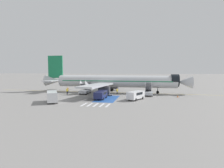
% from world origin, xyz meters
% --- Properties ---
extents(ground_plane, '(600.00, 600.00, 0.00)m').
position_xyz_m(ground_plane, '(0.00, 0.00, 0.00)').
color(ground_plane, gray).
extents(apron_leadline_yellow, '(79.29, 1.31, 0.01)m').
position_xyz_m(apron_leadline_yellow, '(-1.86, 0.22, 0.00)').
color(apron_leadline_yellow, gold).
rests_on(apron_leadline_yellow, ground_plane).
extents(apron_stand_patch_blue, '(4.63, 10.48, 0.01)m').
position_xyz_m(apron_stand_patch_blue, '(-1.86, -11.17, 0.00)').
color(apron_stand_patch_blue, '#2856A8').
rests_on(apron_stand_patch_blue, ground_plane).
extents(apron_walkway_bar_0, '(0.44, 3.60, 0.01)m').
position_xyz_m(apron_walkway_bar_0, '(-4.86, -18.94, 0.00)').
color(apron_walkway_bar_0, silver).
rests_on(apron_walkway_bar_0, ground_plane).
extents(apron_walkway_bar_1, '(0.44, 3.60, 0.01)m').
position_xyz_m(apron_walkway_bar_1, '(-3.66, -18.94, 0.00)').
color(apron_walkway_bar_1, silver).
rests_on(apron_walkway_bar_1, ground_plane).
extents(apron_walkway_bar_2, '(0.44, 3.60, 0.01)m').
position_xyz_m(apron_walkway_bar_2, '(-2.46, -18.94, 0.00)').
color(apron_walkway_bar_2, silver).
rests_on(apron_walkway_bar_2, ground_plane).
extents(apron_walkway_bar_3, '(0.44, 3.60, 0.01)m').
position_xyz_m(apron_walkway_bar_3, '(-1.26, -18.94, 0.00)').
color(apron_walkway_bar_3, silver).
rests_on(apron_walkway_bar_3, ground_plane).
extents(apron_walkway_bar_4, '(0.44, 3.60, 0.01)m').
position_xyz_m(apron_walkway_bar_4, '(-0.06, -18.94, 0.00)').
color(apron_walkway_bar_4, silver).
rests_on(apron_walkway_bar_4, ground_plane).
extents(airliner, '(44.51, 31.82, 11.34)m').
position_xyz_m(airliner, '(-2.57, 0.23, 3.38)').
color(airliner, silver).
rests_on(airliner, ground_plane).
extents(boarding_stairs_forward, '(2.27, 5.26, 3.84)m').
position_xyz_m(boarding_stairs_forward, '(7.79, -4.22, 0.97)').
color(boarding_stairs_forward, '#ADB2BA').
rests_on(boarding_stairs_forward, ground_plane).
extents(boarding_stairs_aft, '(2.27, 5.26, 3.89)m').
position_xyz_m(boarding_stairs_aft, '(-9.86, -3.98, 0.97)').
color(boarding_stairs_aft, '#ADB2BA').
rests_on(boarding_stairs_aft, ground_plane).
extents(fuel_tanker, '(8.66, 3.21, 3.50)m').
position_xyz_m(fuel_tanker, '(-9.47, 19.85, 1.77)').
color(fuel_tanker, '#38383D').
rests_on(fuel_tanker, ground_plane).
extents(service_van_0, '(4.38, 5.56, 2.25)m').
position_xyz_m(service_van_0, '(-12.19, -18.01, 1.34)').
color(service_van_0, silver).
rests_on(service_van_0, ground_plane).
extents(service_van_1, '(3.97, 5.44, 1.93)m').
position_xyz_m(service_van_1, '(4.87, -11.57, 1.17)').
color(service_van_1, silver).
rests_on(service_van_1, ground_plane).
extents(service_van_2, '(2.11, 5.23, 1.82)m').
position_xyz_m(service_van_2, '(-3.27, -11.83, 1.11)').
color(service_van_2, '#1E234C').
rests_on(service_van_2, ground_plane).
extents(baggage_cart, '(2.71, 1.70, 0.87)m').
position_xyz_m(baggage_cart, '(-2.85, -6.32, 0.26)').
color(baggage_cart, gray).
rests_on(baggage_cart, ground_plane).
extents(ground_crew_0, '(0.46, 0.47, 1.84)m').
position_xyz_m(ground_crew_0, '(-14.27, -6.35, 1.07)').
color(ground_crew_0, '#2D2D33').
rests_on(ground_crew_0, ground_plane).
extents(ground_crew_1, '(0.35, 0.48, 1.70)m').
position_xyz_m(ground_crew_1, '(-0.73, -3.43, 0.98)').
color(ground_crew_1, black).
rests_on(ground_crew_1, ground_plane).
extents(ground_crew_2, '(0.42, 0.49, 1.88)m').
position_xyz_m(ground_crew_2, '(-15.03, -4.19, 1.09)').
color(ground_crew_2, '#191E38').
rests_on(ground_crew_2, ground_plane).
extents(ground_crew_3, '(0.48, 0.36, 1.68)m').
position_xyz_m(ground_crew_3, '(-5.80, -2.31, 0.96)').
color(ground_crew_3, '#191E38').
rests_on(ground_crew_3, ground_plane).
extents(traffic_cone_0, '(0.44, 0.44, 0.49)m').
position_xyz_m(traffic_cone_0, '(14.94, -5.88, 0.25)').
color(traffic_cone_0, orange).
rests_on(traffic_cone_0, ground_plane).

